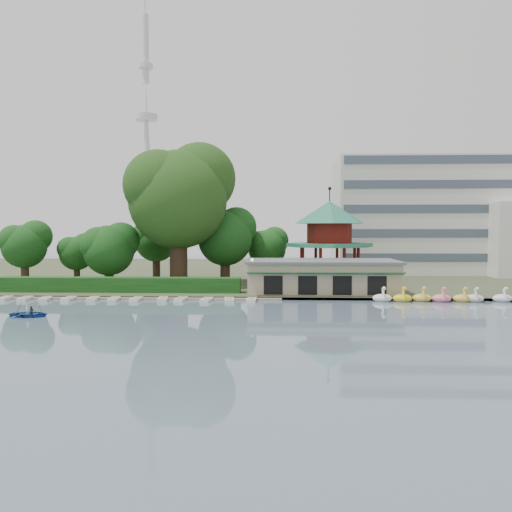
{
  "coord_description": "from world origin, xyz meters",
  "views": [
    {
      "loc": [
        4.15,
        -39.73,
        8.21
      ],
      "look_at": [
        2.0,
        18.0,
        5.0
      ],
      "focal_mm": 35.0,
      "sensor_mm": 36.0,
      "label": 1
    }
  ],
  "objects_px": {
    "rowboat_with_passengers": "(29,311)",
    "dock": "(135,298)",
    "boathouse": "(322,276)",
    "pavilion": "(329,233)",
    "big_tree": "(180,193)"
  },
  "relations": [
    {
      "from": "dock",
      "to": "boathouse",
      "type": "bearing_deg",
      "value": 12.24
    },
    {
      "from": "big_tree",
      "to": "pavilion",
      "type": "bearing_deg",
      "value": 10.3
    },
    {
      "from": "big_tree",
      "to": "rowboat_with_passengers",
      "type": "height_order",
      "value": "big_tree"
    },
    {
      "from": "dock",
      "to": "rowboat_with_passengers",
      "type": "relative_size",
      "value": 6.9
    },
    {
      "from": "big_tree",
      "to": "dock",
      "type": "bearing_deg",
      "value": -106.11
    },
    {
      "from": "rowboat_with_passengers",
      "to": "dock",
      "type": "bearing_deg",
      "value": 60.74
    },
    {
      "from": "dock",
      "to": "rowboat_with_passengers",
      "type": "height_order",
      "value": "rowboat_with_passengers"
    },
    {
      "from": "boathouse",
      "to": "pavilion",
      "type": "height_order",
      "value": "pavilion"
    },
    {
      "from": "dock",
      "to": "big_tree",
      "type": "distance_m",
      "value": 17.32
    },
    {
      "from": "pavilion",
      "to": "big_tree",
      "type": "xyz_separation_m",
      "value": [
        -20.82,
        -3.78,
        5.61
      ]
    },
    {
      "from": "boathouse",
      "to": "big_tree",
      "type": "height_order",
      "value": "big_tree"
    },
    {
      "from": "dock",
      "to": "big_tree",
      "type": "relative_size",
      "value": 1.72
    },
    {
      "from": "boathouse",
      "to": "rowboat_with_passengers",
      "type": "height_order",
      "value": "boathouse"
    },
    {
      "from": "pavilion",
      "to": "big_tree",
      "type": "bearing_deg",
      "value": -169.7
    },
    {
      "from": "boathouse",
      "to": "rowboat_with_passengers",
      "type": "bearing_deg",
      "value": -149.9
    }
  ]
}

